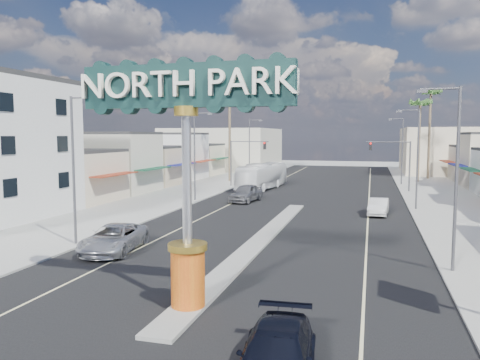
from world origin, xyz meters
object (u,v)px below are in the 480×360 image
Objects in this scene: streetlight_l_mid at (196,151)px; palm_right_mid at (420,107)px; streetlight_r_mid at (416,154)px; traffic_signal_right at (394,156)px; traffic_signal_left at (244,154)px; streetlight_r_far at (401,148)px; suv_right at (276,357)px; car_parked_left at (246,193)px; streetlight_l_far at (250,146)px; gateway_sign at (186,156)px; suv_left at (114,238)px; streetlight_r_near at (453,169)px; car_parked_right at (378,207)px; palm_left_far at (230,101)px; palm_right_far at (431,97)px; streetlight_l_near at (76,163)px; city_bus at (262,176)px.

streetlight_l_mid is 0.74× the size of palm_right_mid.
traffic_signal_right is at bearing 95.10° from streetlight_r_mid.
streetlight_r_far is at bearing 22.20° from traffic_signal_left.
traffic_signal_left is at bearing 144.50° from streetlight_r_mid.
palm_right_mid is 59.77m from suv_right.
palm_right_mid reaches higher than car_parked_left.
gateway_sign is at bearing -78.22° from streetlight_l_far.
streetlight_l_mid is at bearing -90.00° from streetlight_l_far.
suv_right is (11.84, -11.56, -0.06)m from suv_left.
car_parked_left is at bearing 127.15° from streetlight_r_near.
streetlight_l_mid is at bearing 136.21° from streetlight_r_near.
gateway_sign is 0.76× the size of palm_right_mid.
traffic_signal_right is (18.37, 0.00, 0.00)m from traffic_signal_left.
streetlight_r_mid is 33.16m from suv_right.
suv_right is 28.85m from car_parked_right.
car_parked_left is at bearing -76.76° from streetlight_l_far.
car_parked_right is (-1.86, -17.60, -3.57)m from traffic_signal_right.
palm_right_mid reaches higher than streetlight_r_near.
traffic_signal_right is 0.67× the size of streetlight_l_mid.
traffic_signal_right reaches higher than car_parked_left.
gateway_sign reaches higher than car_parked_right.
traffic_signal_right is (9.18, 42.02, -1.65)m from gateway_sign.
car_parked_right is at bearing -46.84° from traffic_signal_left.
traffic_signal_right is 1.40× the size of car_parked_right.
streetlight_l_mid is 21.16m from palm_left_far.
suv_left is (-22.53, -52.74, -11.61)m from palm_right_far.
gateway_sign is at bearing 130.99° from suv_right.
streetlight_r_mid is 1.82× the size of suv_right.
traffic_signal_left is at bearing 85.03° from suv_left.
streetlight_l_mid is (-10.43, 28.02, -0.86)m from gateway_sign.
streetlight_l_mid is at bearing 180.00° from streetlight_r_mid.
streetlight_l_near is 32.91m from city_bus.
palm_left_far is at bearing 93.67° from streetlight_l_near.
streetlight_l_near is 28.90m from streetlight_r_mid.
streetlight_r_near is (20.87, -20.00, 0.00)m from streetlight_l_mid.
palm_right_far is at bearing 49.57° from city_bus.
city_bus is (6.55, -7.52, -9.88)m from palm_left_far.
traffic_signal_right is at bearing -107.90° from palm_right_far.
streetlight_r_near is at bearing -95.02° from palm_right_far.
suv_left is (2.90, -20.74, -4.29)m from streetlight_l_mid.
streetlight_r_far reaches higher than car_parked_left.
palm_left_far is 42.48m from suv_left.
streetlight_r_near is 36.77m from city_bus.
palm_left_far reaches higher than suv_right.
suv_left is (-17.97, -42.74, -4.29)m from streetlight_r_far.
streetlight_l_mid and streetlight_r_far have the same top height.
streetlight_l_far is 0.64× the size of palm_right_far.
streetlight_r_mid is (10.43, 28.02, -0.86)m from gateway_sign.
streetlight_l_far is 20.87m from streetlight_r_far.
streetlight_r_far is at bearing 81.14° from traffic_signal_right.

